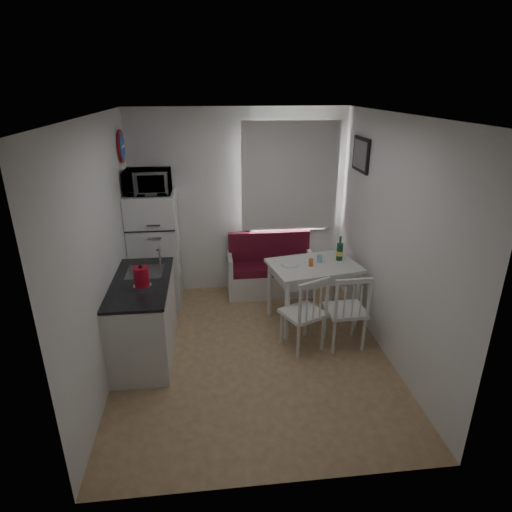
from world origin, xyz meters
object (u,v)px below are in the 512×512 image
Objects in this scene: dining_table at (313,271)px; chair_right at (349,304)px; kitchen_counter at (144,317)px; kettle at (141,277)px; wine_bottle at (340,248)px; chair_left at (305,307)px; microwave at (148,182)px; fridge at (155,250)px; bench at (270,274)px.

chair_right is (0.25, -0.67, -0.13)m from dining_table.
kitchen_counter is 2.10m from dining_table.
wine_bottle is (2.33, 0.76, -0.07)m from kettle.
kitchen_counter is 1.79m from chair_left.
microwave reaches higher than chair_right.
kitchen_counter is at bearing -177.66° from dining_table.
microwave is at bearing 146.69° from chair_right.
fridge is (-2.26, 1.43, 0.21)m from chair_right.
chair_right is 1.58× the size of wine_bottle.
kettle is 0.79× the size of wine_bottle.
microwave is 1.54m from kettle.
bench is 2.21× the size of microwave.
kettle reaches higher than chair_right.
wine_bottle reaches higher than bench.
wine_bottle is at bearing 80.59° from chair_right.
microwave is 1.78× the size of wine_bottle.
kitchen_counter is 1.29m from fridge.
microwave is at bearing -90.00° from fridge.
wine_bottle is (2.36, -0.61, -0.77)m from microwave.
microwave reaches higher than wine_bottle.
fridge is (-1.60, -0.11, 0.49)m from bench.
wine_bottle is (2.36, -0.66, 0.17)m from fridge.
dining_table is 2.11m from kettle.
fridge is (-1.76, 1.43, 0.21)m from chair_left.
dining_table is at bearing 108.62° from chair_right.
chair_left is at bearing 177.92° from chair_right.
bench is at bearing 44.28° from kettle.
chair_left is (0.16, -1.54, 0.27)m from bench.
chair_right reaches higher than dining_table.
bench is 2.31m from kettle.
kettle is at bearing 155.31° from chair_left.
fridge is at bearing 164.34° from wine_bottle.
microwave reaches higher than fridge.
chair_right is at bearing -24.56° from chair_left.
microwave reaches higher than bench.
kettle is (-2.23, 0.01, 0.45)m from chair_right.
chair_left is at bearing -5.84° from kitchen_counter.
microwave is at bearing 89.06° from kitchen_counter.
chair_left is 1.13× the size of chair_right.
kitchen_counter is 2.35× the size of microwave.
chair_right is 0.89× the size of microwave.
chair_right is at bearing -32.26° from fridge.
chair_right is 0.32× the size of fridge.
kitchen_counter is at bearing -90.90° from fridge.
kettle is (0.05, -0.18, 0.57)m from kitchen_counter.
chair_right is at bearing -4.59° from kitchen_counter.
chair_left is (-0.25, -0.66, -0.14)m from dining_table.
bench is at bearing 5.68° from microwave.
wine_bottle reaches higher than chair_left.
fridge reaches higher than wine_bottle.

